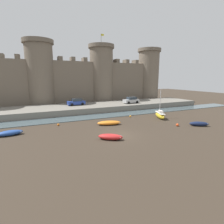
# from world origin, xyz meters

# --- Properties ---
(ground_plane) EXTENTS (160.00, 160.00, 0.00)m
(ground_plane) POSITION_xyz_m (0.00, 0.00, 0.00)
(ground_plane) COLOR #382D23
(water_channel) EXTENTS (80.00, 4.50, 0.10)m
(water_channel) POSITION_xyz_m (0.00, 12.69, 0.05)
(water_channel) COLOR #47565B
(water_channel) RESTS_ON ground
(quay_road) EXTENTS (62.72, 10.00, 1.38)m
(quay_road) POSITION_xyz_m (0.00, 19.94, 0.69)
(quay_road) COLOR slate
(quay_road) RESTS_ON ground
(castle) EXTENTS (58.26, 7.54, 20.21)m
(castle) POSITION_xyz_m (-0.00, 29.12, 7.83)
(castle) COLOR #706354
(castle) RESTS_ON ground
(rowboat_midflat_right) EXTENTS (3.41, 1.67, 0.73)m
(rowboat_midflat_right) POSITION_xyz_m (-13.94, 6.24, 0.38)
(rowboat_midflat_right) COLOR #234793
(rowboat_midflat_right) RESTS_ON ground
(rowboat_midflat_left) EXTENTS (4.19, 2.32, 0.71)m
(rowboat_midflat_left) POSITION_xyz_m (0.72, 5.68, 0.37)
(rowboat_midflat_left) COLOR orange
(rowboat_midflat_left) RESTS_ON ground
(rowboat_near_channel_right) EXTENTS (3.30, 2.75, 0.75)m
(rowboat_near_channel_right) POSITION_xyz_m (-1.97, -0.96, 0.39)
(rowboat_near_channel_right) COLOR red
(rowboat_near_channel_right) RESTS_ON ground
(rowboat_foreground_right) EXTENTS (3.09, 2.45, 0.75)m
(rowboat_foreground_right) POSITION_xyz_m (13.94, -1.12, 0.39)
(rowboat_foreground_right) COLOR #141E3D
(rowboat_foreground_right) RESTS_ON ground
(sailboat_foreground_centre) EXTENTS (2.52, 4.38, 5.63)m
(sailboat_foreground_centre) POSITION_xyz_m (11.81, 6.12, 0.66)
(sailboat_foreground_centre) COLOR yellow
(sailboat_foreground_centre) RESTS_ON ground
(mooring_buoy_off_centre) EXTENTS (0.47, 0.47, 0.47)m
(mooring_buoy_off_centre) POSITION_xyz_m (10.58, 0.24, 0.24)
(mooring_buoy_off_centre) COLOR #E04C1E
(mooring_buoy_off_centre) RESTS_ON ground
(mooring_buoy_near_channel) EXTENTS (0.36, 0.36, 0.36)m
(mooring_buoy_near_channel) POSITION_xyz_m (-7.19, 8.68, 0.18)
(mooring_buoy_near_channel) COLOR orange
(mooring_buoy_near_channel) RESTS_ON ground
(mooring_buoy_near_shore) EXTENTS (0.36, 0.36, 0.36)m
(mooring_buoy_near_shore) POSITION_xyz_m (7.00, 9.37, 0.18)
(mooring_buoy_near_shore) COLOR orange
(mooring_buoy_near_shore) RESTS_ON ground
(car_quay_east) EXTENTS (4.20, 2.08, 1.62)m
(car_quay_east) POSITION_xyz_m (12.40, 18.20, 2.16)
(car_quay_east) COLOR #B2B5B7
(car_quay_east) RESTS_ON quay_road
(car_quay_west) EXTENTS (4.20, 2.08, 1.62)m
(car_quay_west) POSITION_xyz_m (-1.29, 20.74, 2.16)
(car_quay_west) COLOR #263F99
(car_quay_west) RESTS_ON quay_road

